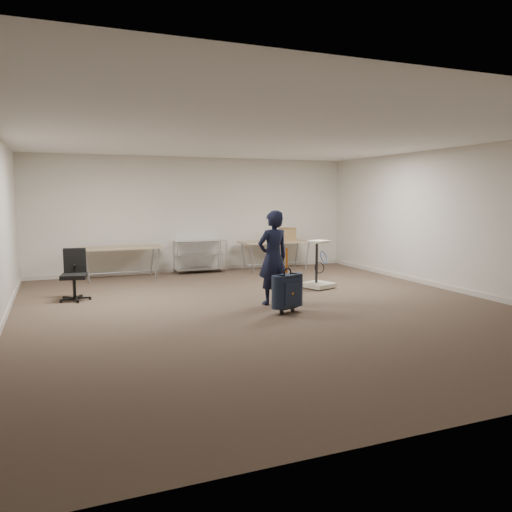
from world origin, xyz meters
name	(u,v)px	position (x,y,z in m)	size (l,w,h in m)	color
ground	(268,309)	(0.00, 0.00, 0.00)	(9.00, 9.00, 0.00)	#443829
room_shell	(240,291)	(0.00, 1.38, 0.05)	(8.00, 9.00, 9.00)	beige
folding_table_left	(121,249)	(-1.90, 3.95, 0.68)	(1.80, 0.75, 0.73)	#917E59
folding_table_right	(275,243)	(1.90, 3.95, 0.68)	(1.80, 0.75, 0.73)	#917E59
wire_shelf	(200,255)	(0.00, 4.20, 0.44)	(1.22, 0.47, 0.80)	silver
person	(273,258)	(0.22, 0.30, 0.81)	(0.59, 0.39, 1.63)	black
suitcase	(287,291)	(0.17, -0.40, 0.36)	(0.43, 0.33, 1.05)	#161D32
office_chair	(75,285)	(-2.96, 1.94, 0.28)	(0.56, 0.56, 0.92)	black
equipment_cart	(318,276)	(1.69, 1.33, 0.26)	(0.67, 0.67, 0.97)	beige
cardboard_box	(287,234)	(2.28, 4.05, 0.89)	(0.43, 0.32, 0.32)	olive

